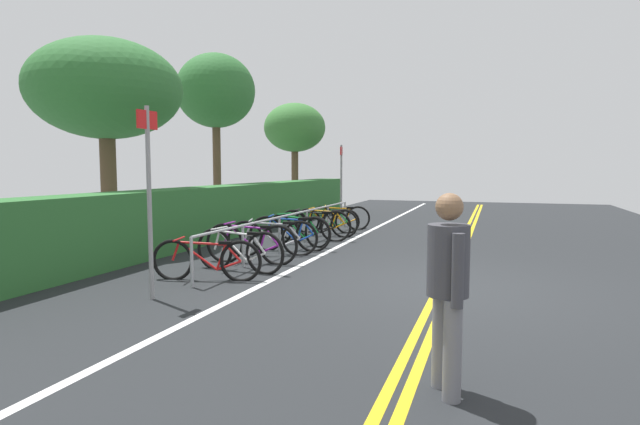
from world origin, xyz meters
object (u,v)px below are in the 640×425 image
sign_post_near (149,186)px  bicycle_4 (290,233)px  tree_mid (105,90)px  bicycle_9 (340,218)px  bicycle_8 (327,221)px  sign_post_far (341,178)px  bicycle_1 (239,251)px  bicycle_6 (314,225)px  bicycle_5 (299,230)px  tree_extra (295,128)px  bicycle_0 (207,260)px  bicycle_2 (251,243)px  bicycle_7 (326,223)px  tree_far_right (216,92)px  bicycle_3 (273,238)px  pedestrian (448,281)px  bike_rack (294,221)px

sign_post_near → bicycle_4: bearing=-2.9°
tree_mid → bicycle_9: bearing=-43.3°
bicycle_8 → bicycle_9: bicycle_9 is taller
bicycle_9 → sign_post_far: sign_post_far is taller
bicycle_1 → bicycle_6: 3.87m
bicycle_5 → tree_extra: bearing=22.2°
tree_extra → bicycle_1: bearing=-162.8°
bicycle_9 → bicycle_0: bearing=179.4°
sign_post_far → bicycle_2: bearing=-178.4°
bicycle_0 → sign_post_near: 1.74m
bicycle_0 → tree_mid: size_ratio=0.37×
bicycle_7 → tree_far_right: 5.77m
bicycle_3 → pedestrian: (-5.35, -3.86, 0.54)m
bicycle_1 → tree_extra: bearing=17.2°
bike_rack → bicycle_7: bearing=-2.6°
bicycle_1 → pedestrian: 5.31m
bike_rack → bicycle_7: (1.97, -0.09, -0.23)m
bicycle_2 → bicycle_4: bicycle_4 is taller
bicycle_8 → tree_far_right: tree_far_right is taller
sign_post_far → tree_mid: size_ratio=0.53×
bicycle_0 → bicycle_3: bearing=-1.0°
bike_rack → bicycle_6: size_ratio=4.51×
bicycle_7 → tree_mid: bearing=124.8°
tree_mid → tree_extra: tree_mid is taller
bicycle_0 → bicycle_4: size_ratio=0.98×
bicycle_4 → bicycle_7: 2.42m
bicycle_6 → bicycle_8: bicycle_6 is taller
bicycle_8 → sign_post_far: sign_post_far is taller
sign_post_near → tree_far_right: bearing=24.8°
bike_rack → bicycle_7: bike_rack is taller
bicycle_1 → bicycle_8: 5.41m
bicycle_8 → bicycle_6: bearing=-173.5°
bicycle_6 → tree_mid: tree_mid is taller
bicycle_0 → bicycle_3: bicycle_3 is taller
bicycle_4 → tree_far_right: 6.85m
bike_rack → bicycle_4: bike_rack is taller
bicycle_0 → tree_extra: tree_extra is taller
bike_rack → bicycle_3: 1.14m
tree_far_right → bike_rack: bearing=-132.1°
bicycle_0 → pedestrian: size_ratio=1.10×
bicycle_6 → tree_mid: (-2.09, 4.21, 3.10)m
bicycle_6 → bicycle_2: bearing=177.8°
pedestrian → tree_far_right: bearing=37.9°
bicycle_6 → sign_post_far: sign_post_far is taller
bicycle_1 → bicycle_9: 6.19m
bicycle_0 → tree_extra: (12.21, 3.37, 2.98)m
bicycle_2 → tree_mid: size_ratio=0.39×
bike_rack → tree_mid: tree_mid is taller
bicycle_1 → sign_post_near: size_ratio=0.68×
bike_rack → bicycle_2: (-2.00, 0.05, -0.22)m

